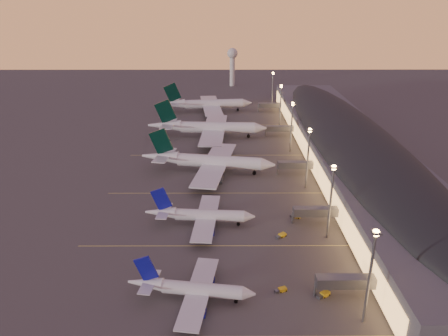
# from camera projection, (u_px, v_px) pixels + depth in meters

# --- Properties ---
(ground) EXTENTS (700.00, 700.00, 0.00)m
(ground) POSITION_uv_depth(u_px,v_px,m) (218.00, 238.00, 144.49)
(ground) COLOR #464341
(airliner_narrow_south) EXTENTS (34.24, 30.85, 12.23)m
(airliner_narrow_south) POSITION_uv_depth(u_px,v_px,m) (191.00, 289.00, 114.36)
(airliner_narrow_south) COLOR silver
(airliner_narrow_south) RESTS_ON ground
(airliner_narrow_north) EXTENTS (38.57, 34.53, 13.77)m
(airliner_narrow_north) POSITION_uv_depth(u_px,v_px,m) (200.00, 215.00, 151.73)
(airliner_narrow_north) COLOR silver
(airliner_narrow_north) RESTS_ON ground
(airliner_wide_near) EXTENTS (61.21, 56.46, 19.63)m
(airliner_wide_near) POSITION_uv_depth(u_px,v_px,m) (208.00, 161.00, 196.71)
(airliner_wide_near) COLOR silver
(airliner_wide_near) RESTS_ON ground
(airliner_wide_mid) EXTENTS (66.95, 61.02, 21.43)m
(airliner_wide_mid) POSITION_uv_depth(u_px,v_px,m) (207.00, 128.00, 244.99)
(airliner_wide_mid) COLOR silver
(airliner_wide_mid) RESTS_ON ground
(airliner_wide_far) EXTENTS (64.31, 58.91, 20.57)m
(airliner_wide_far) POSITION_uv_depth(u_px,v_px,m) (206.00, 104.00, 298.37)
(airliner_wide_far) COLOR silver
(airliner_wide_far) RESTS_ON ground
(terminal_building) EXTENTS (56.35, 255.00, 17.46)m
(terminal_building) POSITION_uv_depth(u_px,v_px,m) (349.00, 143.00, 208.78)
(terminal_building) COLOR #525358
(terminal_building) RESTS_ON ground
(light_masts) EXTENTS (2.20, 217.20, 25.90)m
(light_masts) POSITION_uv_depth(u_px,v_px,m) (298.00, 130.00, 198.52)
(light_masts) COLOR slate
(light_masts) RESTS_ON ground
(radar_tower) EXTENTS (9.00, 9.00, 32.50)m
(radar_tower) POSITION_uv_depth(u_px,v_px,m) (232.00, 61.00, 378.06)
(radar_tower) COLOR silver
(radar_tower) RESTS_ON ground
(lane_markings) EXTENTS (90.00, 180.36, 0.00)m
(lane_markings) POSITION_uv_depth(u_px,v_px,m) (219.00, 188.00, 181.66)
(lane_markings) COLOR #D8C659
(lane_markings) RESTS_ON ground
(baggage_tug_a) EXTENTS (3.64, 2.47, 1.01)m
(baggage_tug_a) POSITION_uv_depth(u_px,v_px,m) (281.00, 290.00, 118.20)
(baggage_tug_a) COLOR gold
(baggage_tug_a) RESTS_ON ground
(baggage_tug_b) EXTENTS (4.03, 3.45, 1.15)m
(baggage_tug_b) POSITION_uv_depth(u_px,v_px,m) (324.00, 295.00, 116.25)
(baggage_tug_b) COLOR gold
(baggage_tug_b) RESTS_ON ground
(baggage_tug_c) EXTENTS (3.98, 3.05, 1.11)m
(baggage_tug_c) POSITION_uv_depth(u_px,v_px,m) (296.00, 216.00, 157.51)
(baggage_tug_c) COLOR gold
(baggage_tug_c) RESTS_ON ground
(baggage_tug_d) EXTENTS (3.89, 3.45, 1.13)m
(baggage_tug_d) POSITION_uv_depth(u_px,v_px,m) (281.00, 236.00, 144.77)
(baggage_tug_d) COLOR gold
(baggage_tug_d) RESTS_ON ground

